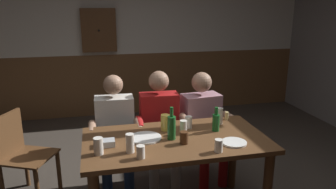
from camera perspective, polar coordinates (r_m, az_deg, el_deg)
back_wall_upper at (r=5.67m, az=-6.65°, el=15.04°), size 6.11×0.12×1.57m
back_wall_wainscot at (r=5.83m, az=-6.24°, el=2.00°), size 6.11×0.12×1.07m
dining_table at (r=2.88m, az=1.36°, el=-9.87°), size 1.58×0.86×0.78m
person_0 at (r=3.41m, az=-9.24°, el=-5.77°), size 0.54×0.52×1.21m
person_1 at (r=3.46m, az=-1.39°, el=-5.03°), size 0.56×0.51×1.23m
person_2 at (r=3.59m, az=6.24°, el=-4.58°), size 0.58×0.57×1.19m
chair_empty_far_end at (r=3.56m, az=-24.35°, el=-9.43°), size 0.58×0.58×0.88m
table_candle at (r=3.31m, az=10.25°, el=-3.69°), size 0.04×0.04×0.08m
condiment_caddy at (r=2.73m, az=-10.79°, el=-8.35°), size 0.14×0.10×0.05m
plate_0 at (r=2.83m, az=-3.99°, el=-7.59°), size 0.28×0.28×0.01m
plate_1 at (r=2.78m, az=11.52°, el=-8.25°), size 0.21×0.21×0.01m
bottle_0 at (r=2.99m, az=8.41°, el=-4.74°), size 0.07×0.07×0.23m
bottle_1 at (r=2.77m, az=0.62°, el=-5.72°), size 0.07×0.07×0.29m
pint_glass_0 at (r=2.60m, az=8.89°, el=-8.86°), size 0.07×0.07×0.10m
pint_glass_1 at (r=2.91m, az=2.71°, el=-5.74°), size 0.06×0.06×0.12m
pint_glass_2 at (r=2.48m, az=-4.81°, el=-10.01°), size 0.06×0.06×0.10m
pint_glass_3 at (r=2.57m, az=-6.68°, el=-8.48°), size 0.07×0.07×0.15m
pint_glass_4 at (r=3.04m, az=3.63°, el=-4.86°), size 0.07×0.07×0.11m
pint_glass_5 at (r=3.17m, az=9.05°, el=-3.73°), size 0.06×0.06×0.16m
pint_glass_6 at (r=2.98m, az=-0.49°, el=-4.93°), size 0.08×0.08×0.15m
pint_glass_7 at (r=2.58m, az=-12.12°, el=-8.84°), size 0.07×0.07×0.13m
pint_glass_8 at (r=2.71m, az=2.84°, el=-7.57°), size 0.07×0.07×0.10m
wall_dart_cabinet at (r=5.52m, az=-12.06°, el=10.98°), size 0.56×0.15×0.70m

